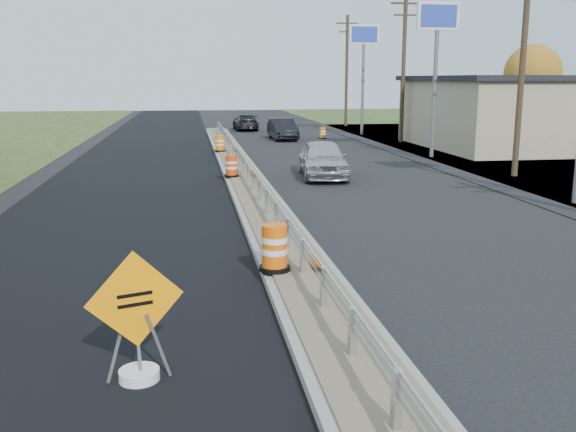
{
  "coord_description": "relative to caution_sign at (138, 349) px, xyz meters",
  "views": [
    {
      "loc": [
        -2.22,
        -16.33,
        4.1
      ],
      "look_at": [
        -0.08,
        -2.55,
        1.1
      ],
      "focal_mm": 40.0,
      "sensor_mm": 36.0,
      "label": 1
    }
  ],
  "objects": [
    {
      "name": "ground",
      "position": [
        3.0,
        7.91,
        -0.47
      ],
      "size": [
        140.0,
        140.0,
        0.0
      ],
      "primitive_type": "plane",
      "color": "black",
      "rests_on": "ground"
    },
    {
      "name": "milled_overlay",
      "position": [
        -1.4,
        17.91,
        -0.47
      ],
      "size": [
        7.2,
        120.0,
        0.01
      ],
      "primitive_type": "cube",
      "color": "black",
      "rests_on": "ground"
    },
    {
      "name": "median",
      "position": [
        3.0,
        15.91,
        -0.36
      ],
      "size": [
        1.6,
        55.0,
        0.23
      ],
      "color": "gray",
      "rests_on": "ground"
    },
    {
      "name": "guardrail",
      "position": [
        3.0,
        16.91,
        0.25
      ],
      "size": [
        0.1,
        46.15,
        0.72
      ],
      "color": "silver",
      "rests_on": "median"
    },
    {
      "name": "retail_building_near",
      "position": [
        23.99,
        27.91,
        1.68
      ],
      "size": [
        18.5,
        12.5,
        4.27
      ],
      "color": "tan",
      "rests_on": "ground"
    },
    {
      "name": "pylon_sign_mid",
      "position": [
        13.5,
        23.91,
        6.0
      ],
      "size": [
        2.2,
        0.3,
        7.9
      ],
      "color": "slate",
      "rests_on": "ground"
    },
    {
      "name": "pylon_sign_north",
      "position": [
        13.5,
        37.91,
        6.0
      ],
      "size": [
        2.2,
        0.3,
        7.9
      ],
      "color": "slate",
      "rests_on": "ground"
    },
    {
      "name": "utility_pole_smid",
      "position": [
        14.5,
        16.91,
        4.46
      ],
      "size": [
        1.9,
        0.26,
        9.4
      ],
      "color": "#473523",
      "rests_on": "ground"
    },
    {
      "name": "utility_pole_nmid",
      "position": [
        14.5,
        31.91,
        4.46
      ],
      "size": [
        1.9,
        0.26,
        9.4
      ],
      "color": "#473523",
      "rests_on": "ground"
    },
    {
      "name": "utility_pole_north",
      "position": [
        14.5,
        46.91,
        4.46
      ],
      "size": [
        1.9,
        0.26,
        9.4
      ],
      "color": "#473523",
      "rests_on": "ground"
    },
    {
      "name": "tree_far_yellow",
      "position": [
        29.0,
        41.91,
        4.06
      ],
      "size": [
        4.62,
        4.62,
        6.86
      ],
      "color": "#473523",
      "rests_on": "ground"
    },
    {
      "name": "caution_sign",
      "position": [
        0.0,
        0.0,
        0.0
      ],
      "size": [
        1.28,
        0.56,
        1.86
      ],
      "rotation": [
        0.0,
        0.0,
        0.34
      ],
      "color": "white",
      "rests_on": "ground"
    },
    {
      "name": "barrel_median_near",
      "position": [
        2.45,
        4.15,
        0.22
      ],
      "size": [
        0.65,
        0.65,
        0.96
      ],
      "color": "black",
      "rests_on": "median"
    },
    {
      "name": "barrel_median_mid",
      "position": [
        2.45,
        17.19,
        0.17
      ],
      "size": [
        0.58,
        0.58,
        0.85
      ],
      "color": "black",
      "rests_on": "median"
    },
    {
      "name": "barrel_median_far",
      "position": [
        2.45,
        26.47,
        0.16
      ],
      "size": [
        0.58,
        0.58,
        0.85
      ],
      "color": "black",
      "rests_on": "median"
    },
    {
      "name": "barrel_shoulder_far",
      "position": [
        10.0,
        35.32,
        -0.1
      ],
      "size": [
        0.53,
        0.53,
        0.78
      ],
      "color": "black",
      "rests_on": "ground"
    },
    {
      "name": "car_silver",
      "position": [
        6.36,
        17.92,
        0.31
      ],
      "size": [
        2.29,
        4.76,
        1.57
      ],
      "primitive_type": "imported",
      "rotation": [
        0.0,
        0.0,
        -0.1
      ],
      "color": "silver",
      "rests_on": "ground"
    },
    {
      "name": "car_dark_mid",
      "position": [
        7.17,
        35.19,
        0.24
      ],
      "size": [
        1.69,
        4.37,
        1.42
      ],
      "primitive_type": "imported",
      "rotation": [
        0.0,
        0.0,
        0.04
      ],
      "color": "black",
      "rests_on": "ground"
    },
    {
      "name": "car_dark_far",
      "position": [
        5.4,
        43.81,
        0.18
      ],
      "size": [
        1.87,
        4.51,
        1.3
      ],
      "primitive_type": "imported",
      "rotation": [
        0.0,
        0.0,
        3.15
      ],
      "color": "black",
      "rests_on": "ground"
    }
  ]
}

